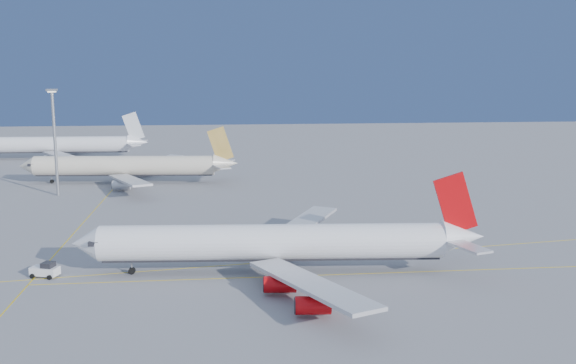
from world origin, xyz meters
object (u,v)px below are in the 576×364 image
(airliner_virgin, at_px, (281,243))
(airliner_etihad, at_px, (129,166))
(pushback_tug, at_px, (45,270))
(light_mast, at_px, (54,133))
(airliner_third, at_px, (61,145))

(airliner_virgin, xyz_separation_m, airliner_etihad, (-32.80, 80.26, 0.05))
(airliner_etihad, bearing_deg, airliner_virgin, -62.93)
(pushback_tug, height_order, light_mast, light_mast)
(airliner_third, height_order, light_mast, light_mast)
(pushback_tug, distance_m, light_mast, 65.94)
(pushback_tug, bearing_deg, airliner_third, 120.68)
(airliner_virgin, bearing_deg, light_mast, 130.41)
(airliner_virgin, distance_m, airliner_third, 144.76)
(airliner_virgin, xyz_separation_m, airliner_third, (-62.39, 130.62, 0.24))
(airliner_etihad, bearing_deg, light_mast, -128.65)
(airliner_etihad, relative_size, airliner_third, 0.98)
(airliner_etihad, distance_m, light_mast, 23.93)
(airliner_etihad, xyz_separation_m, airliner_third, (-29.59, 50.36, 0.19))
(airliner_virgin, height_order, pushback_tug, airliner_virgin)
(airliner_virgin, height_order, airliner_third, airliner_third)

